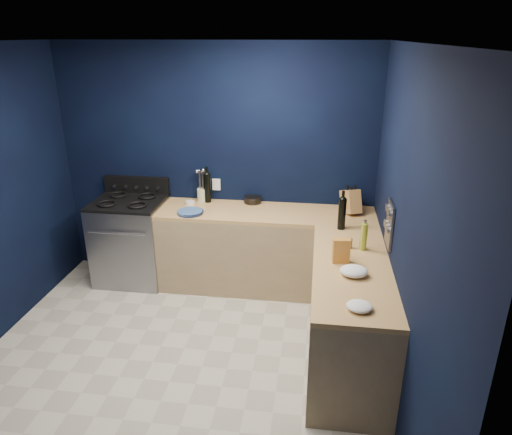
% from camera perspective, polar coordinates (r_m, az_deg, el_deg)
% --- Properties ---
extents(floor, '(3.50, 3.50, 0.02)m').
position_cam_1_polar(floor, '(4.26, -9.64, -17.45)').
color(floor, '#B9B3A1').
rests_on(floor, ground).
extents(ceiling, '(3.50, 3.50, 0.02)m').
position_cam_1_polar(ceiling, '(3.32, -12.62, 20.40)').
color(ceiling, silver).
rests_on(ceiling, ground).
extents(wall_back, '(3.50, 0.02, 2.60)m').
position_cam_1_polar(wall_back, '(5.19, -4.92, 6.46)').
color(wall_back, black).
rests_on(wall_back, ground).
extents(wall_right, '(0.02, 3.50, 2.60)m').
position_cam_1_polar(wall_right, '(3.47, 17.86, -2.43)').
color(wall_right, black).
rests_on(wall_right, ground).
extents(wall_front, '(3.50, 0.02, 2.60)m').
position_cam_1_polar(wall_front, '(2.23, -25.77, -18.43)').
color(wall_front, black).
rests_on(wall_front, ground).
extents(cab_back, '(2.30, 0.63, 0.86)m').
position_cam_1_polar(cab_back, '(5.10, 1.22, -4.19)').
color(cab_back, '#9C8460').
rests_on(cab_back, floor).
extents(top_back, '(2.30, 0.63, 0.04)m').
position_cam_1_polar(top_back, '(4.92, 1.26, 0.52)').
color(top_back, olive).
rests_on(top_back, cab_back).
extents(cab_right, '(0.63, 1.67, 0.86)m').
position_cam_1_polar(cab_right, '(4.09, 11.24, -11.79)').
color(cab_right, '#9C8460').
rests_on(cab_right, floor).
extents(top_right, '(0.63, 1.67, 0.04)m').
position_cam_1_polar(top_right, '(3.86, 11.73, -6.20)').
color(top_right, olive).
rests_on(top_right, cab_right).
extents(gas_range, '(0.76, 0.66, 0.92)m').
position_cam_1_polar(gas_range, '(5.45, -15.01, -2.89)').
color(gas_range, gray).
rests_on(gas_range, floor).
extents(oven_door, '(0.59, 0.02, 0.42)m').
position_cam_1_polar(oven_door, '(5.19, -16.29, -4.41)').
color(oven_door, black).
rests_on(oven_door, gas_range).
extents(cooktop, '(0.76, 0.66, 0.03)m').
position_cam_1_polar(cooktop, '(5.28, -15.51, 1.81)').
color(cooktop, black).
rests_on(cooktop, gas_range).
extents(backguard, '(0.76, 0.06, 0.20)m').
position_cam_1_polar(backguard, '(5.50, -14.44, 3.90)').
color(backguard, black).
rests_on(backguard, gas_range).
extents(spice_panel, '(0.02, 0.28, 0.38)m').
position_cam_1_polar(spice_panel, '(4.01, 16.11, -0.81)').
color(spice_panel, gray).
rests_on(spice_panel, wall_right).
extents(wall_outlet, '(0.09, 0.02, 0.13)m').
position_cam_1_polar(wall_outlet, '(5.24, -4.89, 4.07)').
color(wall_outlet, white).
rests_on(wall_outlet, wall_back).
extents(plate_stack, '(0.32, 0.32, 0.03)m').
position_cam_1_polar(plate_stack, '(4.90, -8.12, 0.66)').
color(plate_stack, '#36508C').
rests_on(plate_stack, top_back).
extents(ramekin, '(0.11, 0.11, 0.04)m').
position_cam_1_polar(ramekin, '(5.17, -8.10, 1.81)').
color(ramekin, white).
rests_on(ramekin, top_back).
extents(utensil_crock, '(0.12, 0.12, 0.15)m').
position_cam_1_polar(utensil_crock, '(5.24, -6.60, 2.77)').
color(utensil_crock, beige).
rests_on(utensil_crock, top_back).
extents(wine_bottle_back, '(0.10, 0.10, 0.32)m').
position_cam_1_polar(wine_bottle_back, '(5.18, -6.00, 3.62)').
color(wine_bottle_back, black).
rests_on(wine_bottle_back, top_back).
extents(lemon_basket, '(0.25, 0.25, 0.07)m').
position_cam_1_polar(lemon_basket, '(5.16, -0.40, 2.22)').
color(lemon_basket, black).
rests_on(lemon_basket, top_back).
extents(knife_block, '(0.24, 0.32, 0.30)m').
position_cam_1_polar(knife_block, '(4.94, 11.56, 1.93)').
color(knife_block, olive).
rests_on(knife_block, top_back).
extents(wine_bottle_right, '(0.10, 0.10, 0.30)m').
position_cam_1_polar(wine_bottle_right, '(4.50, 10.52, 0.42)').
color(wine_bottle_right, black).
rests_on(wine_bottle_right, top_right).
extents(oil_bottle, '(0.07, 0.07, 0.25)m').
position_cam_1_polar(oil_bottle, '(4.11, 13.12, -2.32)').
color(oil_bottle, olive).
rests_on(oil_bottle, top_right).
extents(spice_jar_near, '(0.05, 0.05, 0.10)m').
position_cam_1_polar(spice_jar_near, '(4.15, 11.47, -3.09)').
color(spice_jar_near, olive).
rests_on(spice_jar_near, top_right).
extents(spice_jar_far, '(0.05, 0.05, 0.08)m').
position_cam_1_polar(spice_jar_far, '(4.16, 12.85, -3.24)').
color(spice_jar_far, olive).
rests_on(spice_jar_far, top_right).
extents(crouton_bag, '(0.15, 0.08, 0.21)m').
position_cam_1_polar(crouton_bag, '(3.86, 10.42, -4.04)').
color(crouton_bag, '#B23A1D').
rests_on(crouton_bag, top_right).
extents(towel_front, '(0.27, 0.25, 0.08)m').
position_cam_1_polar(towel_front, '(3.70, 11.95, -6.47)').
color(towel_front, white).
rests_on(towel_front, top_right).
extents(towel_end, '(0.22, 0.21, 0.05)m').
position_cam_1_polar(towel_end, '(3.29, 12.59, -10.61)').
color(towel_end, white).
rests_on(towel_end, top_right).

